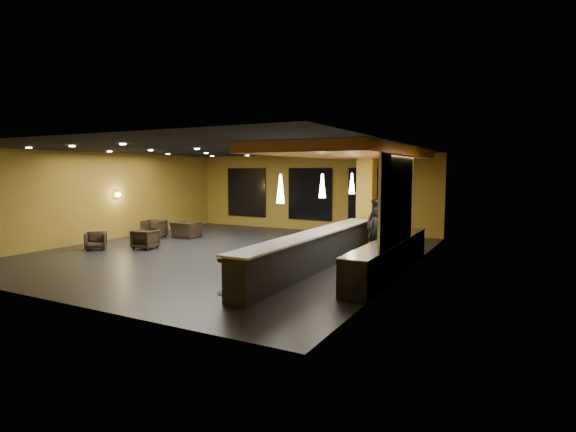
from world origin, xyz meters
The scene contains 36 objects.
floor centered at (0.00, 0.00, -0.05)m, with size 12.00×13.00×0.10m, color black.
ceiling centered at (0.00, 0.00, 3.55)m, with size 12.00×13.00×0.10m, color black.
wall_back centered at (0.00, 6.55, 1.75)m, with size 12.00×0.10×3.50m, color olive.
wall_front centered at (0.00, -6.55, 1.75)m, with size 12.00×0.10×3.50m, color olive.
wall_left centered at (-6.05, 0.00, 1.75)m, with size 0.10×13.00×3.50m, color olive.
wall_right centered at (6.05, 0.00, 1.75)m, with size 0.10×13.00×3.50m, color olive.
wood_soffit centered at (4.00, 1.00, 3.36)m, with size 3.60×8.00×0.28m, color #AA6631.
window_left centered at (-3.50, 6.44, 1.70)m, with size 2.20×0.06×2.40m, color black.
window_center centered at (0.00, 6.44, 1.70)m, with size 2.20×0.06×2.40m, color black.
window_right centered at (3.00, 6.44, 1.70)m, with size 2.20×0.06×2.40m, color black.
tile_backsplash centered at (5.96, -1.00, 2.00)m, with size 0.06×3.20×2.40m, color white.
bar_counter centered at (3.65, -1.00, 0.50)m, with size 0.60×8.00×1.00m, color black.
bar_top centered at (3.65, -1.00, 1.02)m, with size 0.78×8.10×0.05m, color beige.
prep_counter centered at (5.65, -0.50, 0.43)m, with size 0.70×6.00×0.86m, color black.
prep_top centered at (5.65, -0.50, 0.89)m, with size 0.72×6.00×0.03m, color silver.
wall_shelf_lower centered at (5.82, -1.20, 1.60)m, with size 0.30×1.50×0.03m, color silver.
wall_shelf_upper centered at (5.82, -1.20, 2.05)m, with size 0.30×1.50×0.03m, color silver.
column centered at (3.65, 3.60, 1.75)m, with size 0.60×0.60×3.50m, color #AA8526.
wall_sconce centered at (-5.88, 0.50, 1.80)m, with size 0.22×0.22×0.22m, color #FFE5B2.
pendant_0 centered at (3.65, -3.00, 2.35)m, with size 0.20×0.20×0.70m, color white.
pendant_1 centered at (3.65, -0.50, 2.35)m, with size 0.20×0.20×0.70m, color white.
pendant_2 centered at (3.65, 2.00, 2.35)m, with size 0.20×0.20×0.70m, color white.
staff_a centered at (4.64, 1.78, 0.80)m, with size 0.58×0.38×1.60m, color black.
staff_b centered at (4.51, 2.20, 0.93)m, with size 0.90×0.70×1.86m, color black.
staff_c centered at (4.88, 1.95, 0.83)m, with size 0.81×0.53×1.66m, color black.
armchair_a centered at (-4.48, -1.77, 0.31)m, with size 0.67×0.69×0.62m, color black.
armchair_b centered at (-3.05, -0.83, 0.35)m, with size 0.75×0.77×0.70m, color black.
armchair_c centered at (-4.65, 1.24, 0.38)m, with size 0.81×0.83×0.76m, color black.
armchair_d centered at (-3.56, 1.92, 0.33)m, with size 1.03×0.90×0.67m, color black.
bar_stool_0 centered at (2.94, -4.27, 0.53)m, with size 0.42×0.42×0.83m.
bar_stool_1 centered at (2.88, -3.39, 0.51)m, with size 0.41×0.41×0.80m.
bar_stool_2 centered at (2.80, -2.25, 0.52)m, with size 0.41×0.41×0.81m.
bar_stool_3 centered at (2.98, -1.00, 0.47)m, with size 0.37×0.37×0.73m.
bar_stool_4 centered at (2.77, 0.08, 0.49)m, with size 0.39×0.39×0.76m.
bar_stool_5 centered at (2.73, 1.25, 0.48)m, with size 0.38×0.38×0.74m.
bar_stool_6 centered at (2.93, 2.47, 0.52)m, with size 0.41×0.41×0.81m.
Camera 1 is at (8.85, -12.43, 2.79)m, focal length 28.00 mm.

